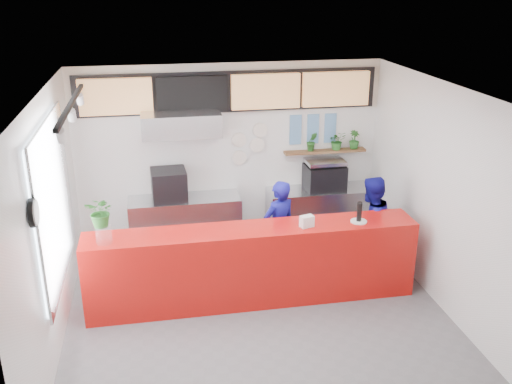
# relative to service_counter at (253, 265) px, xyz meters

# --- Properties ---
(floor) EXTENTS (5.00, 5.00, 0.00)m
(floor) POSITION_rel_service_counter_xyz_m (0.00, -0.40, -0.55)
(floor) COLOR slate
(floor) RESTS_ON ground
(ceiling) EXTENTS (5.00, 5.00, 0.00)m
(ceiling) POSITION_rel_service_counter_xyz_m (0.00, -0.40, 2.45)
(ceiling) COLOR silver
(wall_back) EXTENTS (5.00, 0.00, 5.00)m
(wall_back) POSITION_rel_service_counter_xyz_m (0.00, 2.10, 0.95)
(wall_back) COLOR white
(wall_back) RESTS_ON ground
(wall_left) EXTENTS (0.00, 5.00, 5.00)m
(wall_left) POSITION_rel_service_counter_xyz_m (-2.50, -0.40, 0.95)
(wall_left) COLOR white
(wall_left) RESTS_ON ground
(wall_right) EXTENTS (0.00, 5.00, 5.00)m
(wall_right) POSITION_rel_service_counter_xyz_m (2.50, -0.40, 0.95)
(wall_right) COLOR white
(wall_right) RESTS_ON ground
(service_counter) EXTENTS (4.50, 0.60, 1.10)m
(service_counter) POSITION_rel_service_counter_xyz_m (0.00, 0.00, 0.00)
(service_counter) COLOR #BA120D
(service_counter) RESTS_ON ground
(cream_band) EXTENTS (5.00, 0.02, 0.80)m
(cream_band) POSITION_rel_service_counter_xyz_m (0.00, 2.09, 2.05)
(cream_band) COLOR beige
(cream_band) RESTS_ON wall_back
(prep_bench) EXTENTS (1.80, 0.60, 0.90)m
(prep_bench) POSITION_rel_service_counter_xyz_m (-0.80, 1.80, -0.10)
(prep_bench) COLOR #B2B5BA
(prep_bench) RESTS_ON ground
(panini_oven) EXTENTS (0.57, 0.57, 0.49)m
(panini_oven) POSITION_rel_service_counter_xyz_m (-1.03, 1.80, 0.59)
(panini_oven) COLOR black
(panini_oven) RESTS_ON prep_bench
(extraction_hood) EXTENTS (1.20, 0.70, 0.35)m
(extraction_hood) POSITION_rel_service_counter_xyz_m (-0.80, 1.75, 1.60)
(extraction_hood) COLOR #B2B5BA
(extraction_hood) RESTS_ON ceiling
(hood_lip) EXTENTS (1.20, 0.69, 0.31)m
(hood_lip) POSITION_rel_service_counter_xyz_m (-0.80, 1.75, 1.40)
(hood_lip) COLOR #B2B5BA
(hood_lip) RESTS_ON ceiling
(right_bench) EXTENTS (1.80, 0.60, 0.90)m
(right_bench) POSITION_rel_service_counter_xyz_m (1.50, 1.80, -0.10)
(right_bench) COLOR #B2B5BA
(right_bench) RESTS_ON ground
(espresso_machine) EXTENTS (0.67, 0.50, 0.42)m
(espresso_machine) POSITION_rel_service_counter_xyz_m (1.55, 1.80, 0.56)
(espresso_machine) COLOR black
(espresso_machine) RESTS_ON right_bench
(espresso_tray) EXTENTS (0.64, 0.45, 0.06)m
(espresso_tray) POSITION_rel_service_counter_xyz_m (1.55, 1.80, 0.83)
(espresso_tray) COLOR #ABADB3
(espresso_tray) RESTS_ON espresso_machine
(herb_shelf) EXTENTS (1.40, 0.18, 0.04)m
(herb_shelf) POSITION_rel_service_counter_xyz_m (1.60, 2.00, 0.95)
(herb_shelf) COLOR brown
(herb_shelf) RESTS_ON wall_back
(menu_board_far_left) EXTENTS (1.10, 0.10, 0.55)m
(menu_board_far_left) POSITION_rel_service_counter_xyz_m (-1.75, 1.98, 2.00)
(menu_board_far_left) COLOR tan
(menu_board_far_left) RESTS_ON wall_back
(menu_board_mid_left) EXTENTS (1.10, 0.10, 0.55)m
(menu_board_mid_left) POSITION_rel_service_counter_xyz_m (-0.59, 1.98, 2.00)
(menu_board_mid_left) COLOR black
(menu_board_mid_left) RESTS_ON wall_back
(menu_board_mid_right) EXTENTS (1.10, 0.10, 0.55)m
(menu_board_mid_right) POSITION_rel_service_counter_xyz_m (0.57, 1.98, 2.00)
(menu_board_mid_right) COLOR tan
(menu_board_mid_right) RESTS_ON wall_back
(menu_board_far_right) EXTENTS (1.10, 0.10, 0.55)m
(menu_board_far_right) POSITION_rel_service_counter_xyz_m (1.73, 1.98, 2.00)
(menu_board_far_right) COLOR tan
(menu_board_far_right) RESTS_ON wall_back
(soffit) EXTENTS (4.80, 0.04, 0.65)m
(soffit) POSITION_rel_service_counter_xyz_m (0.00, 2.06, 2.00)
(soffit) COLOR black
(soffit) RESTS_ON wall_back
(window_pane) EXTENTS (0.04, 2.20, 1.90)m
(window_pane) POSITION_rel_service_counter_xyz_m (-2.47, -0.10, 1.15)
(window_pane) COLOR silver
(window_pane) RESTS_ON wall_left
(window_frame) EXTENTS (0.03, 2.30, 2.00)m
(window_frame) POSITION_rel_service_counter_xyz_m (-2.45, -0.10, 1.15)
(window_frame) COLOR #B2B5BA
(window_frame) RESTS_ON wall_left
(wall_clock_rim) EXTENTS (0.05, 0.30, 0.30)m
(wall_clock_rim) POSITION_rel_service_counter_xyz_m (-2.46, -1.30, 1.50)
(wall_clock_rim) COLOR black
(wall_clock_rim) RESTS_ON wall_left
(wall_clock_face) EXTENTS (0.02, 0.26, 0.26)m
(wall_clock_face) POSITION_rel_service_counter_xyz_m (-2.43, -1.30, 1.50)
(wall_clock_face) COLOR white
(wall_clock_face) RESTS_ON wall_left
(track_rail) EXTENTS (0.05, 2.40, 0.04)m
(track_rail) POSITION_rel_service_counter_xyz_m (-2.10, -0.40, 2.39)
(track_rail) COLOR black
(track_rail) RESTS_ON ceiling
(dec_plate_a) EXTENTS (0.24, 0.03, 0.24)m
(dec_plate_a) POSITION_rel_service_counter_xyz_m (0.15, 2.07, 1.20)
(dec_plate_a) COLOR silver
(dec_plate_a) RESTS_ON wall_back
(dec_plate_b) EXTENTS (0.24, 0.03, 0.24)m
(dec_plate_b) POSITION_rel_service_counter_xyz_m (0.45, 2.07, 1.10)
(dec_plate_b) COLOR silver
(dec_plate_b) RESTS_ON wall_back
(dec_plate_c) EXTENTS (0.24, 0.03, 0.24)m
(dec_plate_c) POSITION_rel_service_counter_xyz_m (0.15, 2.07, 0.90)
(dec_plate_c) COLOR silver
(dec_plate_c) RESTS_ON wall_back
(dec_plate_d) EXTENTS (0.24, 0.03, 0.24)m
(dec_plate_d) POSITION_rel_service_counter_xyz_m (0.50, 2.07, 1.35)
(dec_plate_d) COLOR silver
(dec_plate_d) RESTS_ON wall_back
(photo_frame_a) EXTENTS (0.20, 0.02, 0.25)m
(photo_frame_a) POSITION_rel_service_counter_xyz_m (1.10, 2.08, 1.45)
(photo_frame_a) COLOR #598CBF
(photo_frame_a) RESTS_ON wall_back
(photo_frame_b) EXTENTS (0.20, 0.02, 0.25)m
(photo_frame_b) POSITION_rel_service_counter_xyz_m (1.40, 2.08, 1.45)
(photo_frame_b) COLOR #598CBF
(photo_frame_b) RESTS_ON wall_back
(photo_frame_c) EXTENTS (0.20, 0.02, 0.25)m
(photo_frame_c) POSITION_rel_service_counter_xyz_m (1.70, 2.08, 1.45)
(photo_frame_c) COLOR #598CBF
(photo_frame_c) RESTS_ON wall_back
(photo_frame_d) EXTENTS (0.20, 0.02, 0.25)m
(photo_frame_d) POSITION_rel_service_counter_xyz_m (1.10, 2.08, 1.20)
(photo_frame_d) COLOR #598CBF
(photo_frame_d) RESTS_ON wall_back
(photo_frame_e) EXTENTS (0.20, 0.02, 0.25)m
(photo_frame_e) POSITION_rel_service_counter_xyz_m (1.40, 2.08, 1.20)
(photo_frame_e) COLOR #598CBF
(photo_frame_e) RESTS_ON wall_back
(photo_frame_f) EXTENTS (0.20, 0.02, 0.25)m
(photo_frame_f) POSITION_rel_service_counter_xyz_m (1.70, 2.08, 1.20)
(photo_frame_f) COLOR #598CBF
(photo_frame_f) RESTS_ON wall_back
(staff_center) EXTENTS (0.65, 0.56, 1.51)m
(staff_center) POSITION_rel_service_counter_xyz_m (0.51, 0.64, 0.21)
(staff_center) COLOR navy
(staff_center) RESTS_ON ground
(staff_right) EXTENTS (0.93, 0.87, 1.53)m
(staff_right) POSITION_rel_service_counter_xyz_m (1.87, 0.51, 0.21)
(staff_right) COLOR navy
(staff_right) RESTS_ON ground
(herb_b) EXTENTS (0.19, 0.16, 0.32)m
(herb_b) POSITION_rel_service_counter_xyz_m (1.37, 2.00, 1.13)
(herb_b) COLOR #266222
(herb_b) RESTS_ON herb_shelf
(herb_c) EXTENTS (0.29, 0.25, 0.31)m
(herb_c) POSITION_rel_service_counter_xyz_m (1.81, 2.00, 1.13)
(herb_c) COLOR #266222
(herb_c) RESTS_ON herb_shelf
(herb_d) EXTENTS (0.21, 0.20, 0.31)m
(herb_d) POSITION_rel_service_counter_xyz_m (2.11, 2.00, 1.13)
(herb_d) COLOR #266222
(herb_d) RESTS_ON herb_shelf
(glass_vase) EXTENTS (0.23, 0.23, 0.24)m
(glass_vase) POSITION_rel_service_counter_xyz_m (-1.93, -0.09, 0.67)
(glass_vase) COLOR silver
(glass_vase) RESTS_ON service_counter
(basil_vase) EXTENTS (0.46, 0.43, 0.41)m
(basil_vase) POSITION_rel_service_counter_xyz_m (-1.93, -0.09, 0.97)
(basil_vase) COLOR #266222
(basil_vase) RESTS_ON glass_vase
(napkin_holder) EXTENTS (0.20, 0.16, 0.16)m
(napkin_holder) POSITION_rel_service_counter_xyz_m (0.72, -0.09, 0.63)
(napkin_holder) COLOR silver
(napkin_holder) RESTS_ON service_counter
(white_plate) EXTENTS (0.29, 0.29, 0.02)m
(white_plate) POSITION_rel_service_counter_xyz_m (1.47, -0.06, 0.56)
(white_plate) COLOR silver
(white_plate) RESTS_ON service_counter
(pepper_mill) EXTENTS (0.09, 0.09, 0.27)m
(pepper_mill) POSITION_rel_service_counter_xyz_m (1.47, -0.06, 0.70)
(pepper_mill) COLOR black
(pepper_mill) RESTS_ON white_plate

